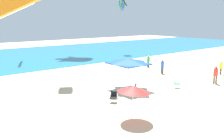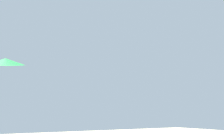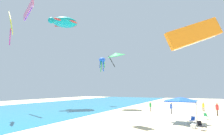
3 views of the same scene
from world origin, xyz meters
name	(u,v)px [view 2 (image 2 of 3)]	position (x,y,z in m)	size (l,w,h in m)	color
kite_delta_green	(5,62)	(8.41, 17.21, 11.05)	(5.17, 5.14, 3.22)	green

